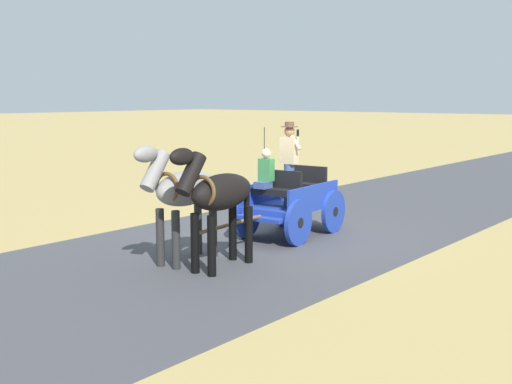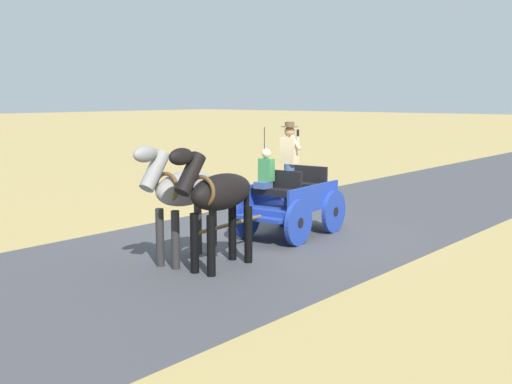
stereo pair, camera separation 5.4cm
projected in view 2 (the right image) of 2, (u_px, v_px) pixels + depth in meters
The scene contains 5 objects.
ground_plane at pixel (284, 235), 14.13m from camera, with size 200.00×200.00×0.00m, color tan.
road_surface at pixel (284, 234), 14.13m from camera, with size 6.46×160.00×0.01m, color #424247.
horse_drawn_carriage at pixel (289, 199), 13.89m from camera, with size 1.62×4.52×2.50m.
horse_near_side at pixel (218, 195), 11.12m from camera, with size 0.70×2.14×2.21m.
horse_off_side at pixel (183, 191), 11.58m from camera, with size 0.73×2.14×2.21m.
Camera 2 is at (-8.37, 11.03, 3.03)m, focal length 44.85 mm.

